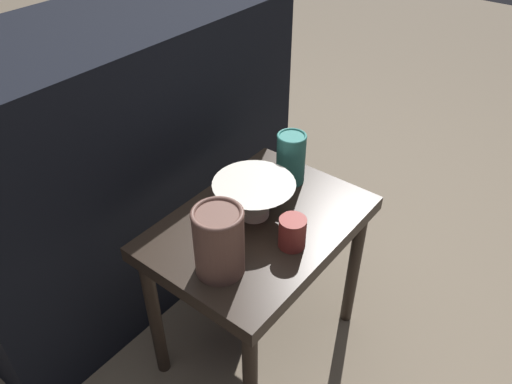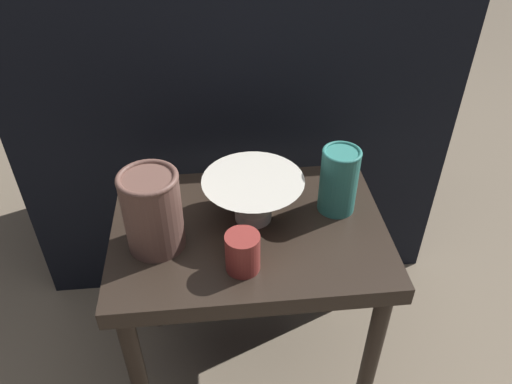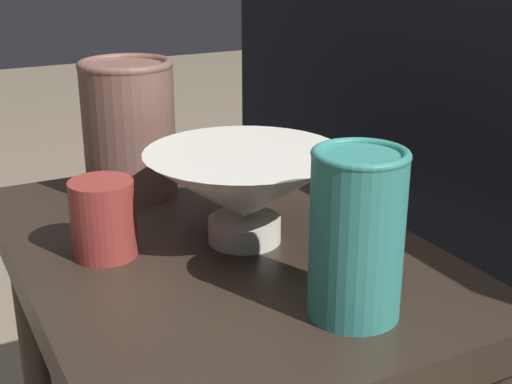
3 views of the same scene
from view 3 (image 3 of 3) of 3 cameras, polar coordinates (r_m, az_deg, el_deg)
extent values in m
cube|color=#2D231C|center=(0.77, -3.17, -5.34)|extent=(0.57, 0.40, 0.04)
cylinder|color=#2D231C|center=(1.06, -17.12, -13.83)|extent=(0.04, 0.04, 0.45)
cylinder|color=#2D231C|center=(1.14, -0.47, -10.13)|extent=(0.04, 0.04, 0.45)
cylinder|color=silver|center=(0.75, -0.93, -3.01)|extent=(0.08, 0.08, 0.03)
cone|color=silver|center=(0.74, -0.95, 0.53)|extent=(0.21, 0.21, 0.07)
cylinder|color=brown|center=(0.89, -10.10, 4.85)|extent=(0.11, 0.11, 0.16)
torus|color=brown|center=(0.87, -10.42, 9.99)|extent=(0.11, 0.11, 0.01)
cylinder|color=teal|center=(0.60, 8.05, -3.58)|extent=(0.08, 0.08, 0.14)
torus|color=teal|center=(0.57, 8.40, 2.99)|extent=(0.08, 0.08, 0.01)
cylinder|color=maroon|center=(0.73, -12.10, -2.09)|extent=(0.07, 0.07, 0.08)
camera|label=1|loc=(1.51, -46.80, 34.62)|focal=35.00mm
camera|label=2|loc=(0.93, -72.20, 32.05)|focal=35.00mm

